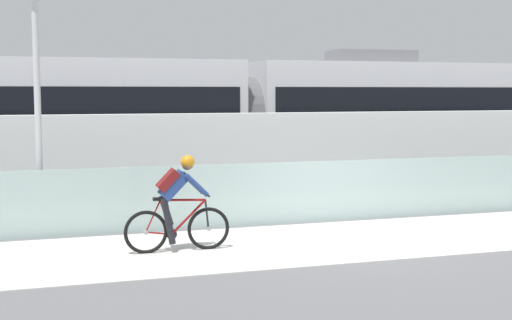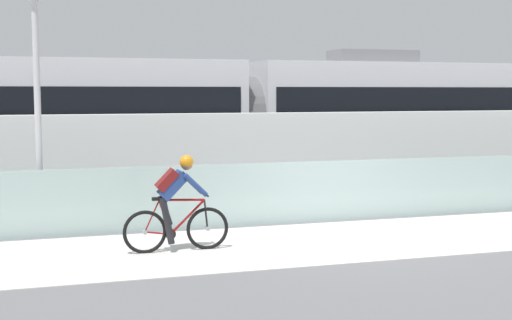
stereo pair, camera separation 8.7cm
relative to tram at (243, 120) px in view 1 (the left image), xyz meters
The scene contains 9 objects.
ground_plane 7.11m from the tram, 88.54° to the right, with size 200.00×200.00×0.00m, color slate.
bike_path_deck 7.11m from the tram, 88.54° to the right, with size 32.00×3.20×0.01m, color silver.
glass_parapet 5.16m from the tram, 88.00° to the right, with size 32.00×0.05×1.24m, color #ADC6C1.
concrete_barrier_wall 3.30m from the tram, 86.88° to the right, with size 32.00×0.36×2.17m, color white.
tram_rail_near 2.03m from the tram, 76.32° to the right, with size 32.00×0.08×0.01m, color #595654.
tram_rail_far 2.03m from the tram, 76.32° to the left, with size 32.00×0.08×0.01m, color #595654.
tram is the anchor object (origin of this frame).
cyclist_on_bike 7.61m from the tram, 114.57° to the right, with size 1.77×0.58×1.61m.
lamp_post_antenna 7.21m from the tram, 138.36° to the right, with size 0.28×0.28×5.20m.
Camera 1 is at (-5.40, -11.21, 2.65)m, focal length 48.76 mm.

